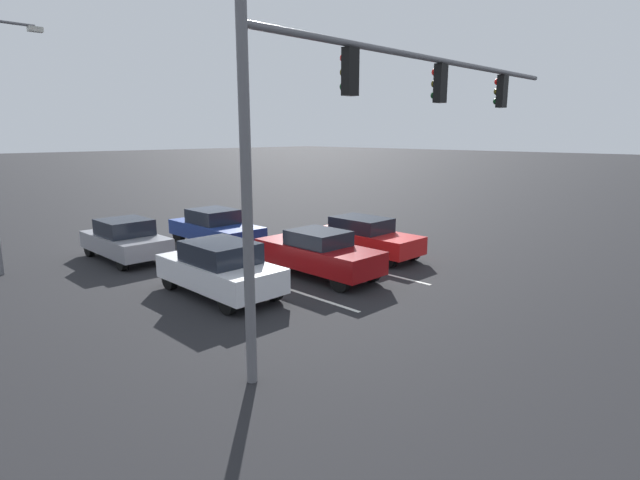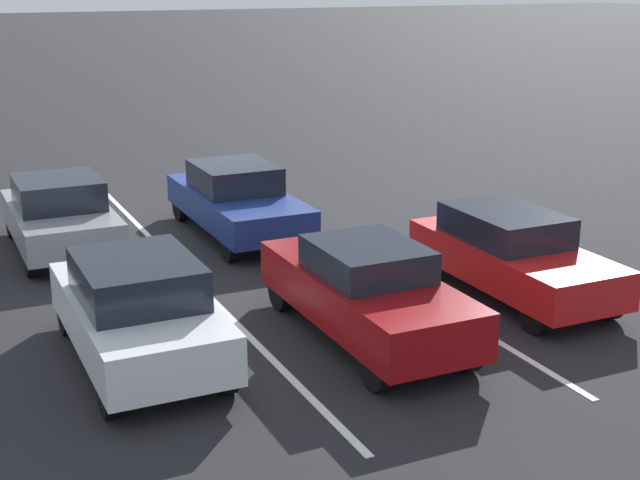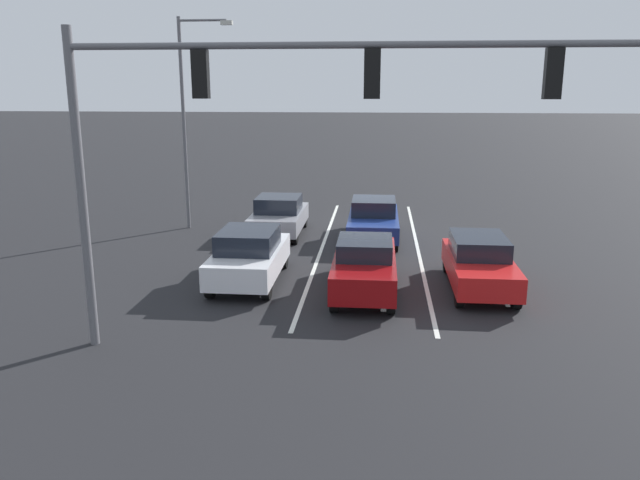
{
  "view_description": "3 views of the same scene",
  "coord_description": "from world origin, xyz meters",
  "px_view_note": "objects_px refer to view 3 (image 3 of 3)",
  "views": [
    {
      "loc": [
        11.34,
        18.48,
        4.66
      ],
      "look_at": [
        1.01,
        8.14,
        1.53
      ],
      "focal_mm": 28.0,
      "sensor_mm": 36.0,
      "label": 1
    },
    {
      "loc": [
        6.22,
        18.55,
        5.5
      ],
      "look_at": [
        0.44,
        6.2,
        1.4
      ],
      "focal_mm": 50.0,
      "sensor_mm": 36.0,
      "label": 2
    },
    {
      "loc": [
        -0.28,
        23.95,
        5.66
      ],
      "look_at": [
        1.28,
        7.55,
        1.6
      ],
      "focal_mm": 35.0,
      "sensor_mm": 36.0,
      "label": 3
    }
  ],
  "objects_px": {
    "car_maroon_midlane_front": "(365,265)",
    "traffic_signal_gantry": "(261,110)",
    "car_red_leftlane_front": "(479,262)",
    "car_gray_rightlane_second": "(279,216)",
    "car_navy_midlane_second": "(373,219)",
    "street_lamp_right_shoulder": "(189,110)",
    "car_white_rightlane_front": "(249,255)"
  },
  "relations": [
    {
      "from": "traffic_signal_gantry",
      "to": "street_lamp_right_shoulder",
      "type": "height_order",
      "value": "street_lamp_right_shoulder"
    },
    {
      "from": "car_navy_midlane_second",
      "to": "traffic_signal_gantry",
      "type": "height_order",
      "value": "traffic_signal_gantry"
    },
    {
      "from": "car_navy_midlane_second",
      "to": "traffic_signal_gantry",
      "type": "distance_m",
      "value": 11.64
    },
    {
      "from": "car_white_rightlane_front",
      "to": "car_gray_rightlane_second",
      "type": "bearing_deg",
      "value": -89.12
    },
    {
      "from": "car_maroon_midlane_front",
      "to": "traffic_signal_gantry",
      "type": "distance_m",
      "value": 6.44
    },
    {
      "from": "car_white_rightlane_front",
      "to": "car_maroon_midlane_front",
      "type": "distance_m",
      "value": 3.48
    },
    {
      "from": "car_maroon_midlane_front",
      "to": "traffic_signal_gantry",
      "type": "bearing_deg",
      "value": 64.11
    },
    {
      "from": "car_maroon_midlane_front",
      "to": "car_red_leftlane_front",
      "type": "bearing_deg",
      "value": -168.35
    },
    {
      "from": "car_maroon_midlane_front",
      "to": "traffic_signal_gantry",
      "type": "relative_size",
      "value": 0.38
    },
    {
      "from": "car_maroon_midlane_front",
      "to": "car_navy_midlane_second",
      "type": "distance_m",
      "value": 6.31
    },
    {
      "from": "traffic_signal_gantry",
      "to": "car_gray_rightlane_second",
      "type": "bearing_deg",
      "value": -82.39
    },
    {
      "from": "car_navy_midlane_second",
      "to": "car_gray_rightlane_second",
      "type": "relative_size",
      "value": 1.15
    },
    {
      "from": "car_navy_midlane_second",
      "to": "street_lamp_right_shoulder",
      "type": "xyz_separation_m",
      "value": [
        7.36,
        -1.32,
        4.0
      ]
    },
    {
      "from": "car_maroon_midlane_front",
      "to": "street_lamp_right_shoulder",
      "type": "height_order",
      "value": "street_lamp_right_shoulder"
    },
    {
      "from": "street_lamp_right_shoulder",
      "to": "traffic_signal_gantry",
      "type": "bearing_deg",
      "value": 113.42
    },
    {
      "from": "street_lamp_right_shoulder",
      "to": "car_white_rightlane_front",
      "type": "bearing_deg",
      "value": 118.23
    },
    {
      "from": "car_maroon_midlane_front",
      "to": "traffic_signal_gantry",
      "type": "height_order",
      "value": "traffic_signal_gantry"
    },
    {
      "from": "car_gray_rightlane_second",
      "to": "street_lamp_right_shoulder",
      "type": "xyz_separation_m",
      "value": [
        3.67,
        -0.89,
        4.02
      ]
    },
    {
      "from": "car_red_leftlane_front",
      "to": "street_lamp_right_shoulder",
      "type": "height_order",
      "value": "street_lamp_right_shoulder"
    },
    {
      "from": "car_maroon_midlane_front",
      "to": "car_gray_rightlane_second",
      "type": "height_order",
      "value": "car_maroon_midlane_front"
    },
    {
      "from": "street_lamp_right_shoulder",
      "to": "car_gray_rightlane_second",
      "type": "bearing_deg",
      "value": 166.32
    },
    {
      "from": "car_white_rightlane_front",
      "to": "car_maroon_midlane_front",
      "type": "relative_size",
      "value": 0.92
    },
    {
      "from": "car_white_rightlane_front",
      "to": "car_gray_rightlane_second",
      "type": "xyz_separation_m",
      "value": [
        0.09,
        -6.12,
        -0.05
      ]
    },
    {
      "from": "car_white_rightlane_front",
      "to": "traffic_signal_gantry",
      "type": "xyz_separation_m",
      "value": [
        -1.37,
        4.84,
        4.38
      ]
    },
    {
      "from": "car_red_leftlane_front",
      "to": "car_white_rightlane_front",
      "type": "relative_size",
      "value": 1.03
    },
    {
      "from": "car_red_leftlane_front",
      "to": "car_gray_rightlane_second",
      "type": "bearing_deg",
      "value": -41.81
    },
    {
      "from": "car_red_leftlane_front",
      "to": "car_maroon_midlane_front",
      "type": "distance_m",
      "value": 3.33
    },
    {
      "from": "traffic_signal_gantry",
      "to": "car_white_rightlane_front",
      "type": "bearing_deg",
      "value": -74.19
    },
    {
      "from": "traffic_signal_gantry",
      "to": "street_lamp_right_shoulder",
      "type": "bearing_deg",
      "value": -66.58
    },
    {
      "from": "car_navy_midlane_second",
      "to": "car_maroon_midlane_front",
      "type": "bearing_deg",
      "value": 88.45
    },
    {
      "from": "car_navy_midlane_second",
      "to": "car_red_leftlane_front",
      "type": "bearing_deg",
      "value": 118.73
    },
    {
      "from": "car_navy_midlane_second",
      "to": "traffic_signal_gantry",
      "type": "bearing_deg",
      "value": 78.1
    }
  ]
}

